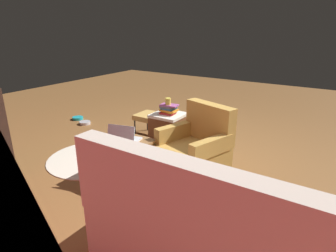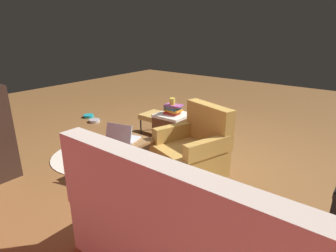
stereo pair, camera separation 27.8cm
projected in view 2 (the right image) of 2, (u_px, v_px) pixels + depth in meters
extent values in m
plane|color=brown|center=(190.00, 156.00, 3.97)|extent=(12.00, 12.00, 0.00)
cube|color=beige|center=(203.00, 249.00, 2.01)|extent=(1.91, 0.85, 0.44)
cube|color=beige|center=(174.00, 213.00, 1.59)|extent=(1.90, 0.17, 0.56)
ellipsoid|color=red|center=(237.00, 219.00, 1.76)|extent=(0.42, 0.22, 0.28)
ellipsoid|color=white|center=(178.00, 194.00, 2.02)|extent=(0.42, 0.24, 0.28)
cube|color=#B78C3F|center=(189.00, 160.00, 3.26)|extent=(0.83, 0.83, 0.32)
cube|color=#B78C3F|center=(209.00, 124.00, 3.28)|extent=(0.67, 0.34, 0.45)
cube|color=#B78C3F|center=(175.00, 132.00, 3.40)|extent=(0.27, 0.56, 0.18)
cube|color=#B78C3F|center=(207.00, 148.00, 2.95)|extent=(0.27, 0.56, 0.18)
cylinder|color=#3F2819|center=(158.00, 173.00, 3.40)|extent=(0.05, 0.05, 0.10)
cylinder|color=#3F2819|center=(184.00, 193.00, 2.98)|extent=(0.05, 0.05, 0.10)
cylinder|color=#3F2819|center=(192.00, 162.00, 3.68)|extent=(0.05, 0.05, 0.10)
cylinder|color=#3F2819|center=(221.00, 179.00, 3.26)|extent=(0.05, 0.05, 0.10)
cube|color=black|center=(331.00, 225.00, 2.17)|extent=(0.05, 0.05, 0.55)
cube|color=olive|center=(124.00, 140.00, 3.28)|extent=(0.56, 0.44, 0.03)
cylinder|color=olive|center=(152.00, 159.00, 3.36)|extent=(0.03, 0.03, 0.45)
cylinder|color=olive|center=(122.00, 149.00, 3.65)|extent=(0.03, 0.03, 0.45)
cylinder|color=olive|center=(129.00, 171.00, 3.07)|extent=(0.03, 0.03, 0.45)
cylinder|color=olive|center=(99.00, 159.00, 3.36)|extent=(0.03, 0.03, 0.45)
cube|color=silver|center=(124.00, 138.00, 3.27)|extent=(0.37, 0.29, 0.02)
cube|color=silver|center=(119.00, 133.00, 3.14)|extent=(0.33, 0.14, 0.20)
cube|color=brown|center=(173.00, 130.00, 4.30)|extent=(0.44, 0.44, 0.44)
cube|color=silver|center=(173.00, 115.00, 4.22)|extent=(0.45, 0.45, 0.04)
cube|color=red|center=(172.00, 113.00, 4.21)|extent=(0.22, 0.17, 0.03)
cube|color=gold|center=(173.00, 111.00, 4.21)|extent=(0.21, 0.18, 0.02)
cube|color=orange|center=(173.00, 110.00, 4.18)|extent=(0.25, 0.19, 0.02)
cube|color=#2D72B2|center=(173.00, 108.00, 4.19)|extent=(0.20, 0.18, 0.02)
cube|color=#595960|center=(172.00, 107.00, 4.19)|extent=(0.21, 0.18, 0.03)
cube|color=#994C8C|center=(174.00, 105.00, 4.17)|extent=(0.27, 0.19, 0.02)
cylinder|color=#E5D14C|center=(172.00, 101.00, 4.14)|extent=(0.08, 0.08, 0.10)
cube|color=#262628|center=(171.00, 111.00, 4.33)|extent=(0.07, 0.17, 0.02)
cube|color=tan|center=(155.00, 116.00, 4.64)|extent=(0.40, 0.40, 0.08)
cylinder|color=#262628|center=(170.00, 126.00, 4.73)|extent=(0.02, 0.02, 0.28)
cylinder|color=#262628|center=(154.00, 122.00, 4.93)|extent=(0.02, 0.02, 0.28)
cylinder|color=#262628|center=(157.00, 132.00, 4.48)|extent=(0.02, 0.02, 0.28)
cylinder|color=#262628|center=(141.00, 127.00, 4.68)|extent=(0.02, 0.02, 0.28)
cylinder|color=beige|center=(96.00, 155.00, 3.96)|extent=(1.19, 1.19, 0.01)
cylinder|color=silver|center=(94.00, 121.00, 5.36)|extent=(0.20, 0.20, 0.05)
cylinder|color=teal|center=(89.00, 116.00, 5.65)|extent=(0.20, 0.20, 0.05)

